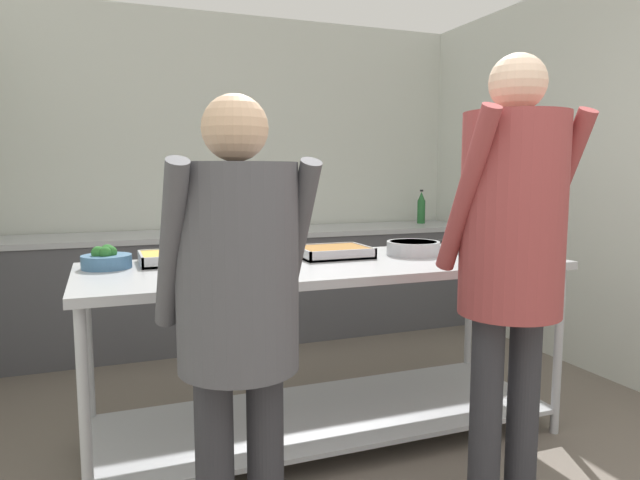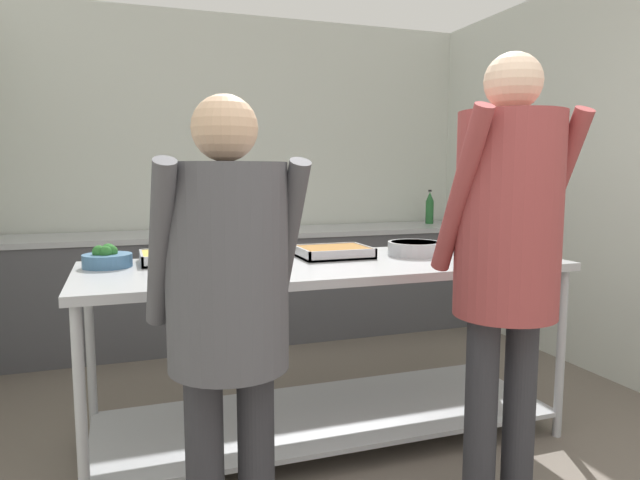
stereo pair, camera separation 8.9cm
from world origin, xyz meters
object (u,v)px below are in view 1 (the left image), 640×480
object	(u,v)px
serving_tray_greens	(481,247)
water_bottle	(421,208)
sauce_pan	(413,247)
serving_tray_roast	(186,257)
serving_tray_vegetables	(333,252)
guest_serving_right	(511,240)
broccoli_bowl	(106,259)
plate_stack	(263,254)
guest_serving_left	(238,292)

from	to	relation	value
serving_tray_greens	water_bottle	xyz separation A→B (m)	(0.74, 1.89, 0.09)
sauce_pan	serving_tray_roast	bearing A→B (deg)	171.45
serving_tray_vegetables	serving_tray_greens	bearing A→B (deg)	-7.18
serving_tray_roast	sauce_pan	size ratio (longest dim) A/B	1.03
serving_tray_greens	guest_serving_right	world-z (taller)	guest_serving_right
broccoli_bowl	serving_tray_vegetables	bearing A→B (deg)	-2.46
broccoli_bowl	serving_tray_greens	world-z (taller)	broccoli_bowl
serving_tray_roast	water_bottle	bearing A→B (deg)	35.67
broccoli_bowl	water_bottle	size ratio (longest dim) A/B	0.74
serving_tray_vegetables	water_bottle	xyz separation A→B (m)	(1.60, 1.78, 0.09)
serving_tray_roast	sauce_pan	xyz separation A→B (m)	(1.18, -0.18, 0.02)
serving_tray_vegetables	serving_tray_greens	distance (m)	0.87
serving_tray_roast	serving_tray_vegetables	bearing A→B (deg)	-6.75
broccoli_bowl	plate_stack	xyz separation A→B (m)	(0.76, 0.04, -0.02)
guest_serving_left	serving_tray_greens	bearing A→B (deg)	28.71
broccoli_bowl	serving_tray_vegetables	size ratio (longest dim) A/B	0.62
serving_tray_roast	plate_stack	xyz separation A→B (m)	(0.39, -0.00, -0.00)
sauce_pan	guest_serving_right	size ratio (longest dim) A/B	0.24
broccoli_bowl	serving_tray_vegetables	xyz separation A→B (m)	(1.12, -0.05, -0.02)
serving_tray_vegetables	broccoli_bowl	bearing A→B (deg)	177.54
serving_tray_vegetables	guest_serving_left	distance (m)	1.22
serving_tray_roast	water_bottle	size ratio (longest dim) A/B	1.43
guest_serving_left	plate_stack	bearing A→B (deg)	70.67
broccoli_bowl	guest_serving_right	xyz separation A→B (m)	(1.42, -1.08, 0.15)
serving_tray_greens	guest_serving_right	xyz separation A→B (m)	(-0.56, -0.92, 0.17)
serving_tray_roast	guest_serving_right	distance (m)	1.54
guest_serving_right	water_bottle	bearing A→B (deg)	65.16
serving_tray_roast	serving_tray_greens	distance (m)	1.62
serving_tray_vegetables	serving_tray_greens	size ratio (longest dim) A/B	1.01
sauce_pan	broccoli_bowl	bearing A→B (deg)	174.95
plate_stack	serving_tray_vegetables	xyz separation A→B (m)	(0.36, -0.09, 0.00)
broccoli_bowl	plate_stack	distance (m)	0.76
guest_serving_left	serving_tray_roast	bearing A→B (deg)	90.97
serving_tray_vegetables	guest_serving_left	xyz separation A→B (m)	(-0.73, -0.98, 0.04)
sauce_pan	guest_serving_left	size ratio (longest dim) A/B	0.27
broccoli_bowl	guest_serving_left	bearing A→B (deg)	-69.39
sauce_pan	guest_serving_right	distance (m)	0.96
serving_tray_vegetables	water_bottle	world-z (taller)	water_bottle
plate_stack	water_bottle	world-z (taller)	water_bottle
guest_serving_right	serving_tray_vegetables	bearing A→B (deg)	106.49
sauce_pan	guest_serving_right	xyz separation A→B (m)	(-0.13, -0.94, 0.15)
serving_tray_greens	broccoli_bowl	bearing A→B (deg)	175.48
serving_tray_roast	sauce_pan	world-z (taller)	sauce_pan
broccoli_bowl	guest_serving_right	bearing A→B (deg)	-37.08
guest_serving_right	serving_tray_greens	bearing A→B (deg)	58.78
serving_tray_greens	guest_serving_left	bearing A→B (deg)	-151.29
guest_serving_right	guest_serving_left	bearing A→B (deg)	177.45
guest_serving_left	water_bottle	bearing A→B (deg)	49.76
plate_stack	serving_tray_vegetables	world-z (taller)	serving_tray_vegetables
guest_serving_left	guest_serving_right	bearing A→B (deg)	-2.55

